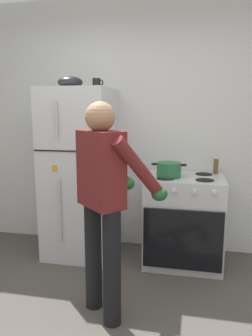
{
  "coord_description": "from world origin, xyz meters",
  "views": [
    {
      "loc": [
        0.62,
        -1.61,
        1.55
      ],
      "look_at": [
        0.01,
        1.32,
        1.0
      ],
      "focal_mm": 34.69,
      "sensor_mm": 36.0,
      "label": 1
    }
  ],
  "objects": [
    {
      "name": "kitchen_wall_back",
      "position": [
        0.0,
        1.95,
        1.35
      ],
      "size": [
        6.0,
        0.1,
        2.7
      ],
      "primitive_type": "cube",
      "color": "silver",
      "rests_on": "ground"
    },
    {
      "name": "refrigerator",
      "position": [
        -0.53,
        1.57,
        0.88
      ],
      "size": [
        0.68,
        0.72,
        1.75
      ],
      "color": "silver",
      "rests_on": "ground"
    },
    {
      "name": "stove_range",
      "position": [
        0.56,
        1.56,
        0.44
      ],
      "size": [
        0.76,
        0.67,
        0.9
      ],
      "color": "silver",
      "rests_on": "ground"
    },
    {
      "name": "person_cook",
      "position": [
        0.02,
        0.58,
        0.95
      ],
      "size": [
        0.66,
        0.7,
        1.6
      ],
      "color": "black",
      "rests_on": "ground"
    },
    {
      "name": "red_pot",
      "position": [
        0.4,
        1.52,
        0.97
      ],
      "size": [
        0.34,
        0.24,
        0.14
      ],
      "color": "#236638",
      "rests_on": "stove_range"
    },
    {
      "name": "coffee_mug",
      "position": [
        -0.35,
        1.62,
        1.8
      ],
      "size": [
        0.11,
        0.08,
        0.1
      ],
      "color": "black",
      "rests_on": "refrigerator"
    },
    {
      "name": "pepper_mill",
      "position": [
        0.86,
        1.77,
        0.97
      ],
      "size": [
        0.05,
        0.05,
        0.15
      ],
      "primitive_type": "cylinder",
      "color": "brown",
      "rests_on": "stove_range"
    },
    {
      "name": "mixing_bowl",
      "position": [
        -0.61,
        1.57,
        1.81
      ],
      "size": [
        0.25,
        0.25,
        0.11
      ],
      "primitive_type": "ellipsoid",
      "color": "black",
      "rests_on": "refrigerator"
    }
  ]
}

